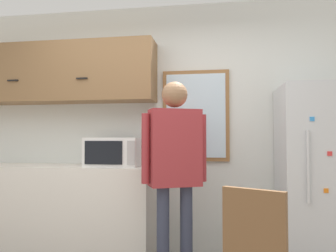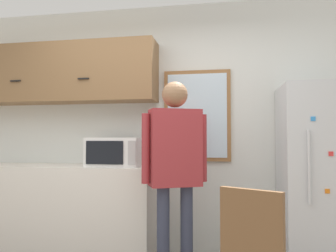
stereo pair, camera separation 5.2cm
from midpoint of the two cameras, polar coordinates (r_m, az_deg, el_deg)
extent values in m
cube|color=silver|center=(3.64, -1.62, -0.23)|extent=(6.00, 0.06, 2.70)
cube|color=silver|center=(3.81, -19.30, -13.52)|extent=(2.23, 0.55, 0.94)
cube|color=olive|center=(3.88, -18.29, 8.59)|extent=(2.23, 0.35, 0.65)
cube|color=black|center=(3.91, -24.71, 7.16)|extent=(0.12, 0.01, 0.01)
cube|color=black|center=(3.53, -14.13, 8.02)|extent=(0.12, 0.01, 0.01)
cube|color=white|center=(3.44, -8.69, -4.47)|extent=(0.55, 0.37, 0.30)
cube|color=black|center=(3.28, -10.57, -4.58)|extent=(0.38, 0.01, 0.23)
cube|color=#B2B2B2|center=(3.19, -5.86, -4.67)|extent=(0.08, 0.01, 0.24)
cylinder|color=#33384C|center=(2.97, -0.33, -18.24)|extent=(0.11, 0.11, 0.81)
cylinder|color=#33384C|center=(3.02, 3.78, -17.93)|extent=(0.11, 0.11, 0.81)
cube|color=maroon|center=(2.88, 1.73, -3.77)|extent=(0.49, 0.38, 0.67)
sphere|color=#8C6647|center=(2.90, 1.72, 5.49)|extent=(0.23, 0.23, 0.23)
cylinder|color=maroon|center=(2.82, -3.39, -3.90)|extent=(0.07, 0.07, 0.60)
cylinder|color=maroon|center=(2.96, 6.60, -3.80)|extent=(0.07, 0.07, 0.60)
cube|color=silver|center=(3.33, 25.81, -8.33)|extent=(0.73, 0.67, 1.71)
cylinder|color=silver|center=(2.93, 23.85, -6.55)|extent=(0.02, 0.02, 0.60)
cube|color=orange|center=(3.00, 26.47, -10.12)|extent=(0.04, 0.01, 0.04)
cube|color=#338CDB|center=(2.95, 24.42, 1.16)|extent=(0.04, 0.01, 0.04)
cube|color=red|center=(2.98, 26.97, -4.33)|extent=(0.04, 0.01, 0.04)
cube|color=brown|center=(2.00, 15.03, -17.38)|extent=(0.35, 0.21, 0.48)
cube|color=olive|center=(3.54, 5.50, 1.81)|extent=(0.71, 0.04, 0.98)
cube|color=silver|center=(3.52, 5.48, 1.84)|extent=(0.63, 0.01, 0.90)
camera|label=1|loc=(0.03, -89.46, -0.02)|focal=35.00mm
camera|label=2|loc=(0.03, 90.54, 0.02)|focal=35.00mm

